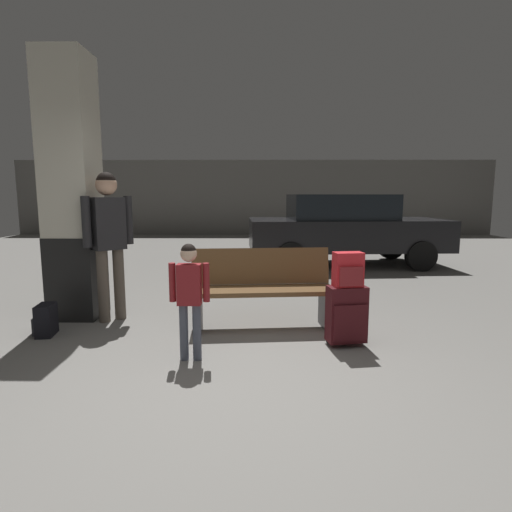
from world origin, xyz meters
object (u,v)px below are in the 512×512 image
Objects in this scene: structural_pillar at (72,190)px; backpack_bright at (348,270)px; child at (189,289)px; bench at (262,289)px; backpack_dark_floor at (45,320)px; suitcase at (347,315)px; adult at (109,230)px; parked_car_near at (344,228)px.

backpack_bright is at bearing -18.07° from structural_pillar.
bench is at bearing 56.12° from child.
structural_pillar reaches higher than backpack_dark_floor.
structural_pillar is 3.50m from suitcase.
backpack_dark_floor is at bearing 158.50° from child.
structural_pillar is at bearing 161.94° from suitcase.
backpack_bright is 0.19× the size of adult.
suitcase is 1.78× the size of backpack_bright.
parked_car_near is at bearing 79.04° from suitcase.
suitcase is at bearing -18.06° from structural_pillar.
bench is at bearing -7.47° from adult.
structural_pillar is at bearing 86.36° from backpack_dark_floor.
adult is at bearing 133.19° from child.
bench reaches higher than backpack_dark_floor.
structural_pillar reaches higher than child.
structural_pillar reaches higher than bench.
bench is at bearing -10.22° from structural_pillar.
adult is (-1.14, 1.22, 0.43)m from child.
parked_car_near reaches higher than bench.
adult is (-1.80, 0.24, 0.64)m from bench.
bench is 4.82× the size of backpack_dark_floor.
adult is (0.48, -0.17, -0.47)m from structural_pillar.
backpack_bright is 4.99m from parked_car_near.
parked_car_near is (3.59, 4.06, -0.28)m from adult.
child is at bearing -165.96° from suitcase.
structural_pillar is 2.57m from bench.
bench is 4.67m from parked_car_near.
adult reaches higher than parked_car_near.
child is (-1.50, -0.37, 0.34)m from suitcase.
bench is at bearing 144.18° from suitcase.
parked_car_near is (1.79, 4.29, 0.36)m from bench.
backpack_bright is at bearing -5.10° from backpack_dark_floor.
suitcase is at bearing -17.69° from adult.
parked_car_near is (4.11, 4.62, 0.64)m from backpack_dark_floor.
child reaches higher than bench.
structural_pillar is 5.67m from parked_car_near.
suitcase is 0.34× the size of adult.
backpack_dark_floor is at bearing -131.69° from parked_car_near.
bench is 0.93× the size of adult.
structural_pillar is 2.93× the size of child.
structural_pillar is 9.22× the size of backpack_bright.
parked_car_near is at bearing 67.39° from bench.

